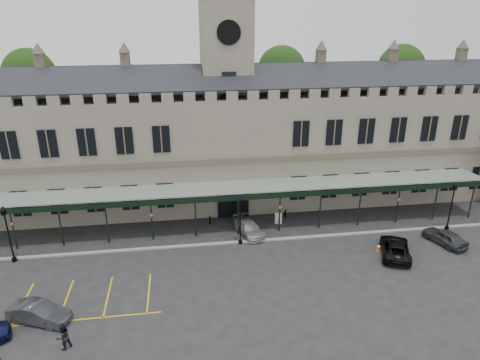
{
  "coord_description": "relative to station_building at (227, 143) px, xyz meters",
  "views": [
    {
      "loc": [
        -5.0,
        -28.65,
        19.84
      ],
      "look_at": [
        0.0,
        6.0,
        6.0
      ],
      "focal_mm": 32.0,
      "sensor_mm": 36.0,
      "label": 1
    }
  ],
  "objects": [
    {
      "name": "ground",
      "position": [
        0.0,
        -15.91,
        -6.47
      ],
      "size": [
        140.0,
        140.0,
        0.0
      ],
      "primitive_type": "plane",
      "color": "#242427"
    },
    {
      "name": "station_building",
      "position": [
        0.0,
        0.0,
        0.0
      ],
      "size": [
        60.0,
        10.36,
        17.3
      ],
      "color": "slate",
      "rests_on": "ground"
    },
    {
      "name": "clock_tower",
      "position": [
        0.0,
        0.09,
        6.64
      ],
      "size": [
        5.6,
        5.6,
        24.8
      ],
      "color": "slate",
      "rests_on": "ground"
    },
    {
      "name": "canopy",
      "position": [
        0.0,
        -8.45,
        -4.06
      ],
      "size": [
        50.0,
        4.1,
        4.3
      ],
      "color": "#8C9E93",
      "rests_on": "ground"
    },
    {
      "name": "kerb",
      "position": [
        0.0,
        -10.41,
        -6.41
      ],
      "size": [
        60.0,
        0.4,
        0.12
      ],
      "primitive_type": "cube",
      "color": "gray",
      "rests_on": "ground"
    },
    {
      "name": "parking_markings",
      "position": [
        -14.0,
        -17.41,
        -6.47
      ],
      "size": [
        16.0,
        6.0,
        0.01
      ],
      "primitive_type": null,
      "color": "gold",
      "rests_on": "ground"
    },
    {
      "name": "tree_behind_left",
      "position": [
        -22.0,
        9.09,
        6.35
      ],
      "size": [
        6.0,
        6.0,
        16.0
      ],
      "color": "#332314",
      "rests_on": "ground"
    },
    {
      "name": "tree_behind_mid",
      "position": [
        8.0,
        9.09,
        6.35
      ],
      "size": [
        6.0,
        6.0,
        16.0
      ],
      "color": "#332314",
      "rests_on": "ground"
    },
    {
      "name": "tree_behind_right",
      "position": [
        24.0,
        9.09,
        6.35
      ],
      "size": [
        6.0,
        6.0,
        16.0
      ],
      "color": "#332314",
      "rests_on": "ground"
    },
    {
      "name": "lamp_post_left",
      "position": [
        -19.57,
        -10.79,
        -3.4
      ],
      "size": [
        0.49,
        0.49,
        5.18
      ],
      "color": "black",
      "rests_on": "ground"
    },
    {
      "name": "lamp_post_mid",
      "position": [
        -0.08,
        -10.59,
        -3.65
      ],
      "size": [
        0.45,
        0.45,
        4.75
      ],
      "color": "black",
      "rests_on": "ground"
    },
    {
      "name": "lamp_post_right",
      "position": [
        20.32,
        -10.74,
        -3.54
      ],
      "size": [
        0.47,
        0.47,
        4.94
      ],
      "color": "black",
      "rests_on": "ground"
    },
    {
      "name": "traffic_cone",
      "position": [
        11.88,
        -13.64,
        -6.13
      ],
      "size": [
        0.44,
        0.44,
        0.7
      ],
      "rotation": [
        0.0,
        0.0,
        -0.1
      ],
      "color": "#FB5807",
      "rests_on": "ground"
    },
    {
      "name": "sign_board",
      "position": [
        4.26,
        -7.27,
        -5.89
      ],
      "size": [
        0.68,
        0.23,
        1.18
      ],
      "rotation": [
        0.0,
        0.0,
        -0.26
      ],
      "color": "black",
      "rests_on": "ground"
    },
    {
      "name": "bollard_left",
      "position": [
        -2.52,
        -6.44,
        -6.0
      ],
      "size": [
        0.17,
        0.17,
        0.93
      ],
      "primitive_type": "cylinder",
      "color": "black",
      "rests_on": "ground"
    },
    {
      "name": "bollard_right",
      "position": [
        5.3,
        -5.98,
        -6.04
      ],
      "size": [
        0.15,
        0.15,
        0.86
      ],
      "primitive_type": "cylinder",
      "color": "black",
      "rests_on": "ground"
    },
    {
      "name": "car_left_b",
      "position": [
        -15.2,
        -19.09,
        -5.76
      ],
      "size": [
        4.55,
        2.97,
        1.42
      ],
      "primitive_type": "imported",
      "rotation": [
        0.0,
        0.0,
        1.2
      ],
      "color": "#33353A",
      "rests_on": "ground"
    },
    {
      "name": "car_taxi",
      "position": [
        1.0,
        -8.85,
        -5.84
      ],
      "size": [
        2.89,
        4.65,
        1.26
      ],
      "primitive_type": "imported",
      "rotation": [
        0.0,
        0.0,
        0.28
      ],
      "color": "#9EA1A6",
      "rests_on": "ground"
    },
    {
      "name": "car_van",
      "position": [
        13.0,
        -14.46,
        -5.78
      ],
      "size": [
        3.98,
        5.47,
        1.38
      ],
      "primitive_type": "imported",
      "rotation": [
        0.0,
        0.0,
        2.76
      ],
      "color": "black",
      "rests_on": "ground"
    },
    {
      "name": "car_right_a",
      "position": [
        18.41,
        -13.27,
        -5.77
      ],
      "size": [
        2.93,
        4.44,
        1.4
      ],
      "primitive_type": "imported",
      "rotation": [
        0.0,
        0.0,
        3.48
      ],
      "color": "#33353A",
      "rests_on": "ground"
    },
    {
      "name": "person_b",
      "position": [
        -12.92,
        -21.98,
        -5.53
      ],
      "size": [
        1.15,
        1.14,
        1.88
      ],
      "primitive_type": "imported",
      "rotation": [
        0.0,
        0.0,
        3.88
      ],
      "color": "black",
      "rests_on": "ground"
    }
  ]
}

